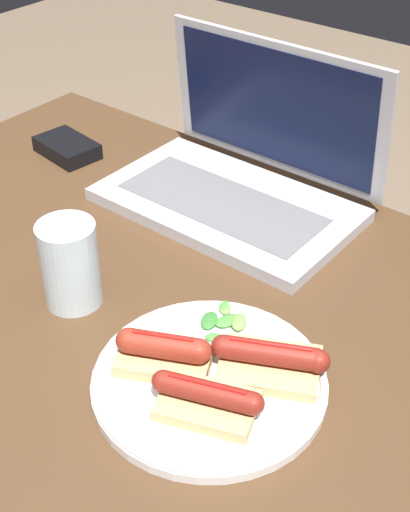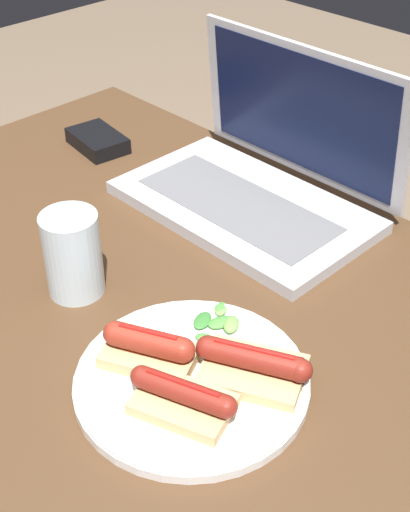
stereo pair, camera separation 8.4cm
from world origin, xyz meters
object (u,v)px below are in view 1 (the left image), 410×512
object	(u,v)px
laptop	(241,176)
plate	(209,380)
drinking_glass	(70,264)
external_drive	(67,148)

from	to	relation	value
laptop	plate	distance (m)	0.38
laptop	drinking_glass	bearing A→B (deg)	-94.00
drinking_glass	external_drive	size ratio (longest dim) A/B	0.97
laptop	drinking_glass	world-z (taller)	laptop
plate	drinking_glass	distance (m)	0.22
laptop	plate	world-z (taller)	laptop
laptop	external_drive	size ratio (longest dim) A/B	3.25
plate	external_drive	size ratio (longest dim) A/B	2.23
laptop	drinking_glass	distance (m)	0.31
laptop	external_drive	bearing A→B (deg)	-168.76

